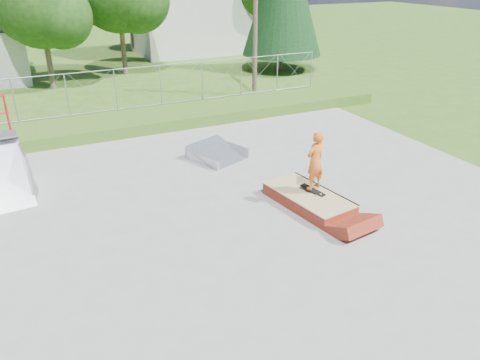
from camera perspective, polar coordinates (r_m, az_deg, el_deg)
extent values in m
plane|color=#365E1B|center=(12.23, -4.00, -6.55)|extent=(120.00, 120.00, 0.00)
cube|color=gray|center=(12.22, -4.01, -6.47)|extent=(20.00, 16.00, 0.04)
cube|color=#365E1B|center=(20.54, -14.00, 6.85)|extent=(24.00, 3.00, 0.50)
cube|color=maroon|center=(13.59, 8.32, -2.45)|extent=(1.67, 2.83, 0.37)
cube|color=tan|center=(13.50, 8.37, -1.69)|extent=(1.69, 2.85, 0.03)
cube|color=black|center=(13.59, 8.88, -1.26)|extent=(0.49, 0.82, 0.13)
imported|color=orange|center=(13.24, 9.12, 2.03)|extent=(0.70, 0.56, 1.70)
cube|color=silver|center=(38.14, -6.22, 18.99)|extent=(8.00, 6.00, 5.00)
cylinder|color=brown|center=(24.59, 1.88, 19.40)|extent=(0.24, 0.24, 8.00)
cylinder|color=brown|center=(28.28, -22.14, 12.69)|extent=(0.30, 0.30, 2.45)
sphere|color=#16370F|center=(27.88, -23.24, 19.05)|extent=(4.48, 4.48, 4.48)
sphere|color=#16370F|center=(27.43, -21.13, 18.12)|extent=(3.36, 3.36, 3.36)
cylinder|color=brown|center=(30.80, -13.99, 14.96)|extent=(0.30, 0.30, 2.80)
sphere|color=#16370F|center=(30.05, -12.43, 20.66)|extent=(3.84, 3.84, 3.84)
cylinder|color=brown|center=(38.45, 2.29, 17.38)|extent=(0.30, 0.30, 2.62)
cylinder|color=brown|center=(39.11, -12.92, 16.54)|extent=(0.30, 0.30, 2.10)
sphere|color=#16370F|center=(38.83, -13.32, 20.52)|extent=(3.84, 3.84, 3.84)
sphere|color=#16370F|center=(38.57, -11.97, 19.89)|extent=(2.88, 2.88, 2.88)
cylinder|color=brown|center=(31.56, 5.01, 14.32)|extent=(0.28, 0.28, 1.20)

